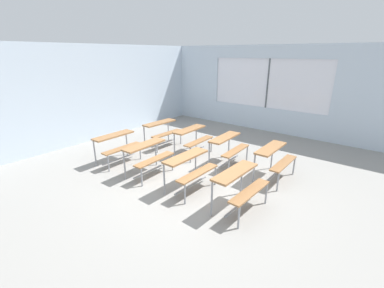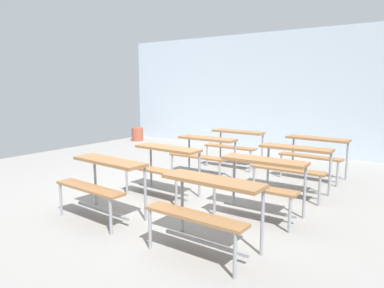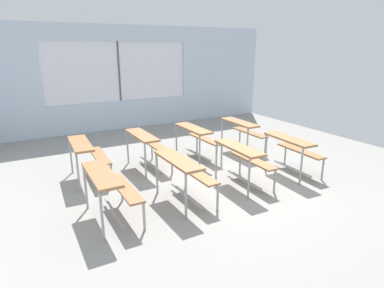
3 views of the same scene
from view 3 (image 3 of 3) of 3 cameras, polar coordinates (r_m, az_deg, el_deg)
ground at (r=5.99m, az=6.99°, el=-7.01°), size 10.00×9.00×0.05m
wall_right at (r=10.04m, az=-9.25°, el=11.29°), size 0.12×9.00×3.00m
desk_bench_r0c0 at (r=6.44m, az=17.48°, el=-0.36°), size 1.13×0.64×0.74m
desk_bench_r0c1 at (r=7.58m, az=9.04°, el=2.76°), size 1.10×0.60×0.74m
desk_bench_r1c0 at (r=5.70m, az=9.16°, el=-2.01°), size 1.12×0.62×0.74m
desk_bench_r1c1 at (r=6.94m, az=0.94°, el=1.66°), size 1.12×0.62×0.74m
desk_bench_r2c0 at (r=5.04m, az=-1.39°, el=-4.34°), size 1.11×0.61×0.74m
desk_bench_r2c1 at (r=6.48m, az=-7.97°, el=0.37°), size 1.11×0.61×0.74m
desk_bench_r3c0 at (r=4.65m, az=-14.39°, el=-6.75°), size 1.10×0.59×0.74m
desk_bench_r3c1 at (r=6.17m, az=-18.11°, el=-1.18°), size 1.12×0.64×0.74m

